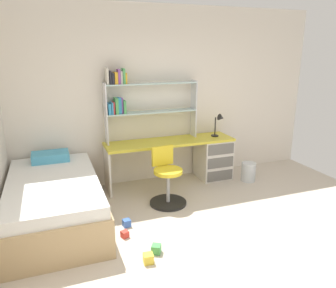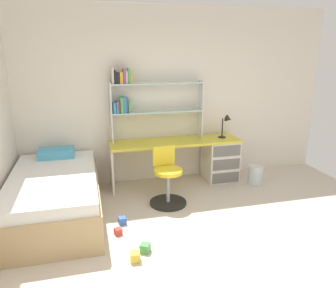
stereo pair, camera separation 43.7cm
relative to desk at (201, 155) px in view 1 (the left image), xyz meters
The scene contains 12 objects.
ground_plane 2.54m from the desk, 105.10° to the right, with size 5.54×6.42×0.02m, color beige.
room_shell 2.41m from the desk, 148.69° to the right, with size 5.54×6.42×2.76m.
desk is the anchor object (origin of this frame).
bookshelf_hutch 1.43m from the desk, behind, with size 1.45×0.22×1.14m.
desk_lamp 0.64m from the desk, ahead, with size 0.20×0.17×0.38m.
swivel_chair 1.09m from the desk, 141.73° to the right, with size 0.52×0.52×0.80m.
bed_platform 2.45m from the desk, 163.21° to the right, with size 1.11×1.98×0.71m.
waste_bin 0.82m from the desk, 27.87° to the right, with size 0.23×0.23×0.31m, color silver.
toy_block_green_0 2.26m from the desk, 127.94° to the right, with size 0.10×0.10×0.10m, color #479E51.
toy_block_yellow_1 2.44m from the desk, 128.44° to the right, with size 0.10×0.10×0.10m, color gold.
toy_block_red_2 2.13m from the desk, 140.34° to the right, with size 0.08×0.08×0.08m, color red.
toy_block_blue_3 1.93m from the desk, 144.29° to the right, with size 0.09×0.09×0.09m, color #3860B7.
Camera 1 is at (-1.65, -2.24, 2.09)m, focal length 34.97 mm.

